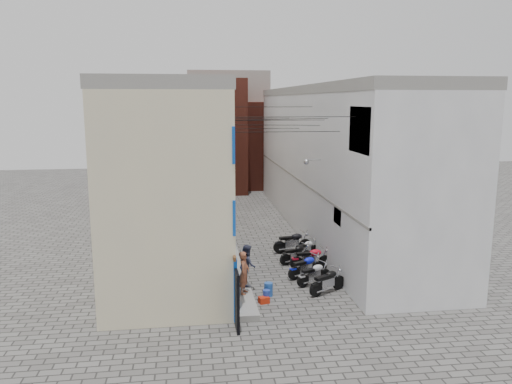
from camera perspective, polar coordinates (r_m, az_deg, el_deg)
name	(u,v)px	position (r m, az deg, el deg)	size (l,w,h in m)	color
ground	(302,319)	(19.50, 5.30, -14.26)	(90.00, 90.00, 0.00)	#504E4B
plinth	(223,230)	(31.35, -3.78, -4.40)	(0.90, 26.00, 0.25)	gray
building_left	(174,162)	(30.42, -9.39, 3.42)	(5.10, 27.00, 9.00)	beige
building_right	(334,159)	(31.79, 8.93, 3.74)	(5.94, 26.00, 9.00)	silver
building_far_brick_left	(211,136)	(45.40, -5.16, 6.42)	(6.00, 6.00, 10.00)	maroon
building_far_brick_right	(263,144)	(47.96, 0.75, 5.47)	(5.00, 6.00, 8.00)	maroon
building_far_concrete	(228,127)	(51.48, -3.25, 7.47)	(8.00, 5.00, 11.00)	gray
far_shopfront	(236,182)	(43.20, -2.25, 1.17)	(2.00, 0.30, 2.40)	black
overhead_wires	(270,121)	(25.25, 1.61, 8.13)	(5.80, 13.02, 1.32)	black
motorcycle_a	(328,280)	(21.84, 8.19, -9.93)	(0.63, 1.99, 1.15)	black
motorcycle_b	(314,273)	(22.74, 6.67, -9.15)	(0.59, 1.87, 1.08)	silver
motorcycle_c	(306,265)	(23.57, 5.70, -8.35)	(0.62, 1.96, 1.13)	#0D1ACE
motorcycle_d	(311,257)	(24.67, 6.31, -7.41)	(0.66, 2.09, 1.21)	red
motorcycle_e	(296,253)	(25.45, 4.62, -6.97)	(0.59, 1.86, 1.08)	black
motorcycle_f	(306,248)	(26.45, 5.73, -6.37)	(0.56, 1.79, 1.04)	silver
motorcycle_g	(293,241)	(27.22, 4.20, -5.61)	(0.69, 2.17, 1.26)	black
person_a	(244,273)	(20.81, -1.37, -9.20)	(0.65, 0.43, 1.79)	brown
person_b	(247,265)	(21.77, -1.01, -8.31)	(0.87, 0.68, 1.78)	#2F3247
water_jug_near	(267,296)	(20.92, 1.22, -11.75)	(0.31, 0.31, 0.48)	#213EA7
water_jug_far	(268,289)	(21.42, 1.43, -11.07)	(0.37, 0.37, 0.57)	#2151A9
red_crate	(264,300)	(20.78, 0.92, -12.23)	(0.41, 0.31, 0.26)	red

